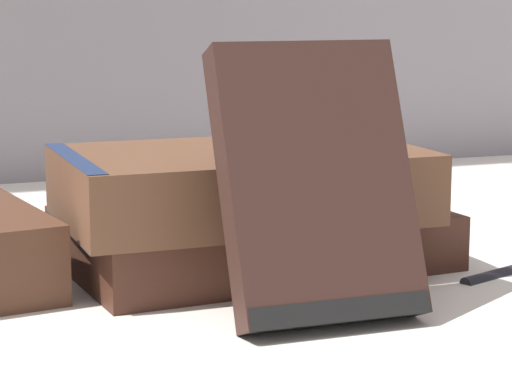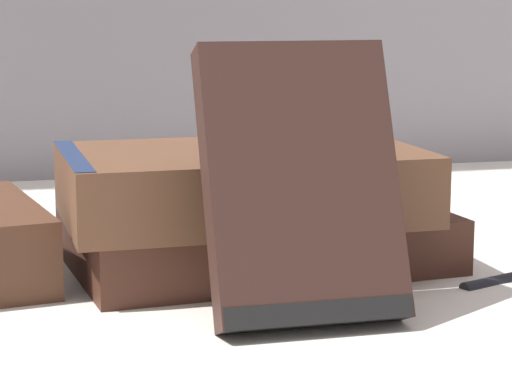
% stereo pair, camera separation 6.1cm
% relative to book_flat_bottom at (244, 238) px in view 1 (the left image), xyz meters
% --- Properties ---
extents(ground_plane, '(3.00, 3.00, 0.00)m').
position_rel_book_flat_bottom_xyz_m(ground_plane, '(-0.00, -0.02, -0.02)').
color(ground_plane, silver).
extents(book_flat_bottom, '(0.25, 0.18, 0.04)m').
position_rel_book_flat_bottom_xyz_m(book_flat_bottom, '(0.00, 0.00, 0.00)').
color(book_flat_bottom, '#422319').
rests_on(book_flat_bottom, ground_plane).
extents(book_flat_top, '(0.23, 0.14, 0.05)m').
position_rel_book_flat_bottom_xyz_m(book_flat_top, '(-0.01, -0.02, 0.04)').
color(book_flat_top, brown).
rests_on(book_flat_top, book_flat_bottom).
extents(book_leaning_front, '(0.11, 0.08, 0.15)m').
position_rel_book_flat_bottom_xyz_m(book_leaning_front, '(-0.00, -0.13, 0.05)').
color(book_leaning_front, '#331E19').
rests_on(book_leaning_front, ground_plane).
extents(pocket_watch, '(0.05, 0.05, 0.01)m').
position_rel_book_flat_bottom_xyz_m(pocket_watch, '(0.03, -0.01, 0.07)').
color(pocket_watch, white).
rests_on(pocket_watch, book_flat_top).
extents(reading_glasses, '(0.11, 0.07, 0.00)m').
position_rel_book_flat_bottom_xyz_m(reading_glasses, '(-0.05, 0.14, -0.02)').
color(reading_glasses, black).
rests_on(reading_glasses, ground_plane).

